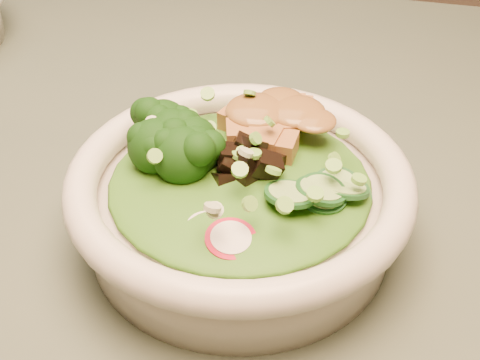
# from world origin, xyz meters

# --- Properties ---
(dining_table) EXTENTS (1.20, 0.80, 0.75)m
(dining_table) POSITION_xyz_m (0.00, 0.00, 0.64)
(dining_table) COLOR black
(dining_table) RESTS_ON ground
(salad_bowl) EXTENTS (0.24, 0.24, 0.06)m
(salad_bowl) POSITION_xyz_m (0.05, -0.06, 0.78)
(salad_bowl) COLOR silver
(salad_bowl) RESTS_ON dining_table
(lettuce_bed) EXTENTS (0.18, 0.18, 0.02)m
(lettuce_bed) POSITION_xyz_m (0.05, -0.06, 0.80)
(lettuce_bed) COLOR #2C5C13
(lettuce_bed) RESTS_ON salad_bowl
(broccoli_florets) EXTENTS (0.09, 0.08, 0.04)m
(broccoli_florets) POSITION_xyz_m (-0.01, -0.05, 0.82)
(broccoli_florets) COLOR black
(broccoli_florets) RESTS_ON salad_bowl
(radish_slices) EXTENTS (0.10, 0.07, 0.02)m
(radish_slices) POSITION_xyz_m (0.04, -0.12, 0.81)
(radish_slices) COLOR #AA0D26
(radish_slices) RESTS_ON salad_bowl
(cucumber_slices) EXTENTS (0.08, 0.08, 0.03)m
(cucumber_slices) POSITION_xyz_m (0.10, -0.07, 0.81)
(cucumber_slices) COLOR #95C86F
(cucumber_slices) RESTS_ON salad_bowl
(mushroom_heap) EXTENTS (0.08, 0.08, 0.04)m
(mushroom_heap) POSITION_xyz_m (0.05, -0.05, 0.82)
(mushroom_heap) COLOR black
(mushroom_heap) RESTS_ON salad_bowl
(tofu_cubes) EXTENTS (0.09, 0.08, 0.03)m
(tofu_cubes) POSITION_xyz_m (0.06, -0.01, 0.81)
(tofu_cubes) COLOR #9A5E33
(tofu_cubes) RESTS_ON salad_bowl
(peanut_sauce) EXTENTS (0.06, 0.05, 0.01)m
(peanut_sauce) POSITION_xyz_m (0.06, -0.01, 0.83)
(peanut_sauce) COLOR brown
(peanut_sauce) RESTS_ON tofu_cubes
(scallion_garnish) EXTENTS (0.17, 0.17, 0.02)m
(scallion_garnish) POSITION_xyz_m (0.05, -0.06, 0.82)
(scallion_garnish) COLOR #6FB33F
(scallion_garnish) RESTS_ON salad_bowl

